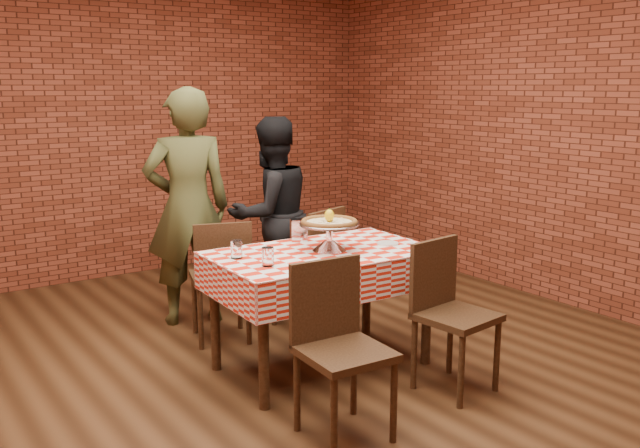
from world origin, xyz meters
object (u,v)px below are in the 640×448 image
at_px(chair_far_left, 220,279).
at_px(chair_far_right, 307,266).
at_px(diner_olive, 188,207).
at_px(diner_black, 271,214).
at_px(chair_near_right, 457,318).
at_px(water_glass_right, 236,249).
at_px(water_glass_left, 268,257).
at_px(table, 322,310).
at_px(condiment_caddy, 299,230).
at_px(chair_near_left, 345,354).
at_px(pizza_stand, 329,237).
at_px(pizza, 329,223).

xyz_separation_m(chair_far_left, chair_far_right, (0.67, -0.09, 0.01)).
distance_m(diner_olive, diner_black, 0.68).
xyz_separation_m(chair_near_right, diner_black, (-0.09, 1.93, 0.33)).
bearing_deg(diner_black, diner_olive, -9.29).
height_order(water_glass_right, chair_near_right, chair_near_right).
distance_m(water_glass_left, diner_black, 1.55).
height_order(table, chair_far_right, chair_far_right).
xyz_separation_m(water_glass_left, chair_near_right, (0.90, -0.61, -0.37)).
distance_m(chair_far_left, diner_olive, 0.64).
xyz_separation_m(condiment_caddy, chair_near_left, (-0.45, -1.11, -0.39)).
xyz_separation_m(pizza_stand, chair_far_right, (0.32, 0.73, -0.40)).
bearing_deg(condiment_caddy, pizza_stand, -62.43).
xyz_separation_m(table, chair_far_left, (-0.30, 0.81, 0.06)).
relative_size(pizza, chair_near_left, 0.39).
relative_size(chair_far_left, chair_far_right, 0.97).
bearing_deg(water_glass_left, table, 14.35).
bearing_deg(water_glass_right, pizza, -14.78).
height_order(table, diner_olive, diner_olive).
xyz_separation_m(water_glass_right, diner_olive, (0.20, 1.13, 0.07)).
bearing_deg(diner_olive, table, 118.80).
xyz_separation_m(chair_near_left, diner_olive, (0.10, 2.07, 0.43)).
bearing_deg(pizza_stand, table, 172.86).
bearing_deg(table, water_glass_left, -165.65).
bearing_deg(water_glass_left, pizza_stand, 12.32).
xyz_separation_m(table, chair_near_right, (0.44, -0.73, 0.06)).
bearing_deg(water_glass_right, chair_near_left, -84.03).
bearing_deg(chair_far_right, table, 45.42).
relative_size(water_glass_left, condiment_caddy, 0.73).
height_order(chair_near_left, chair_far_right, chair_near_left).
xyz_separation_m(pizza, water_glass_left, (-0.51, -0.11, -0.12)).
bearing_deg(table, chair_near_right, -58.69).
bearing_deg(chair_near_left, chair_far_left, 89.24).
relative_size(pizza_stand, chair_near_right, 0.43).
xyz_separation_m(chair_far_left, diner_black, (0.66, 0.40, 0.33)).
bearing_deg(water_glass_left, pizza, 12.32).
bearing_deg(chair_near_right, table, 114.62).
height_order(chair_near_left, diner_black, diner_black).
height_order(water_glass_left, chair_near_left, chair_near_left).
xyz_separation_m(table, diner_black, (0.35, 1.21, 0.39)).
xyz_separation_m(pizza_stand, diner_black, (0.30, 1.21, -0.08)).
bearing_deg(pizza, water_glass_left, -167.68).
height_order(pizza_stand, pizza, pizza).
relative_size(water_glass_left, chair_near_left, 0.12).
relative_size(water_glass_left, chair_far_right, 0.12).
relative_size(condiment_caddy, chair_near_right, 0.17).
bearing_deg(pizza_stand, water_glass_right, 165.22).
distance_m(pizza_stand, condiment_caddy, 0.32).
xyz_separation_m(table, condiment_caddy, (0.03, 0.31, 0.46)).
distance_m(water_glass_right, chair_far_left, 0.80).
height_order(pizza_stand, chair_near_right, pizza_stand).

